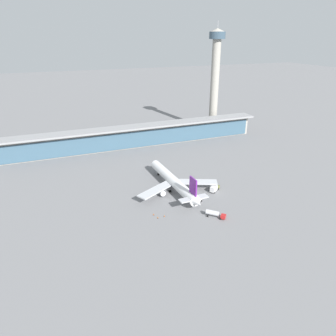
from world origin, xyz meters
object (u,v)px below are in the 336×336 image
object	(u,v)px
safety_cone_alpha	(164,216)
safety_cone_delta	(158,217)
control_tower	(215,75)
service_truck_near_nose_olive	(214,188)
airliner_on_stand	(174,182)
service_truck_mid_apron_red	(215,214)
service_truck_under_wing_white	(199,200)
safety_cone_charlie	(154,214)
safety_cone_bravo	(197,201)

from	to	relation	value
safety_cone_alpha	safety_cone_delta	xyz separation A→B (m)	(-3.07, -0.18, 0.00)
control_tower	safety_cone_alpha	world-z (taller)	control_tower
service_truck_near_nose_olive	safety_cone_delta	world-z (taller)	service_truck_near_nose_olive
airliner_on_stand	service_truck_mid_apron_red	size ratio (longest dim) A/B	7.34
safety_cone_alpha	service_truck_under_wing_white	bearing A→B (deg)	17.02
control_tower	airliner_on_stand	bearing A→B (deg)	-129.22
safety_cone_charlie	safety_cone_delta	bearing A→B (deg)	-74.65
service_truck_under_wing_white	safety_cone_delta	size ratio (longest dim) A/B	4.69
service_truck_near_nose_olive	safety_cone_delta	size ratio (longest dim) A/B	10.36
airliner_on_stand	safety_cone_delta	world-z (taller)	airliner_on_stand
airliner_on_stand	safety_cone_delta	size ratio (longest dim) A/B	80.77
airliner_on_stand	safety_cone_charlie	world-z (taller)	airliner_on_stand
safety_cone_bravo	airliner_on_stand	bearing A→B (deg)	110.55
service_truck_mid_apron_red	safety_cone_alpha	bearing A→B (deg)	156.82
safety_cone_alpha	control_tower	bearing A→B (deg)	52.10
service_truck_under_wing_white	safety_cone_charlie	bearing A→B (deg)	-172.27
service_truck_near_nose_olive	control_tower	xyz separation A→B (m)	(52.07, 95.37, 42.98)
airliner_on_stand	service_truck_mid_apron_red	xyz separation A→B (m)	(6.41, -30.55, -3.04)
airliner_on_stand	service_truck_near_nose_olive	size ratio (longest dim) A/B	7.80
safety_cone_bravo	service_truck_mid_apron_red	bearing A→B (deg)	-87.19
airliner_on_stand	control_tower	distance (m)	118.49
airliner_on_stand	control_tower	xyz separation A→B (m)	(70.54, 86.42, 39.93)
service_truck_under_wing_white	safety_cone_bravo	xyz separation A→B (m)	(-0.56, 0.73, -0.56)
service_truck_under_wing_white	safety_cone_alpha	world-z (taller)	service_truck_under_wing_white
service_truck_mid_apron_red	safety_cone_alpha	xyz separation A→B (m)	(-20.18, 8.64, -1.39)
safety_cone_bravo	safety_cone_delta	size ratio (longest dim) A/B	1.00
service_truck_mid_apron_red	safety_cone_bravo	xyz separation A→B (m)	(-0.76, 15.49, -1.39)
control_tower	safety_cone_charlie	distance (m)	144.47
safety_cone_charlie	control_tower	bearing A→B (deg)	50.08
service_truck_mid_apron_red	service_truck_under_wing_white	bearing A→B (deg)	90.80
service_truck_mid_apron_red	safety_cone_charlie	size ratio (longest dim) A/B	11.00
safety_cone_alpha	safety_cone_charlie	size ratio (longest dim) A/B	1.00
service_truck_near_nose_olive	safety_cone_bravo	size ratio (longest dim) A/B	10.36
service_truck_under_wing_white	safety_cone_bravo	size ratio (longest dim) A/B	4.69
service_truck_under_wing_white	service_truck_mid_apron_red	xyz separation A→B (m)	(0.21, -14.76, 0.83)
service_truck_under_wing_white	safety_cone_alpha	size ratio (longest dim) A/B	4.69
airliner_on_stand	service_truck_near_nose_olive	distance (m)	20.75
service_truck_near_nose_olive	service_truck_mid_apron_red	bearing A→B (deg)	-119.19
service_truck_mid_apron_red	control_tower	bearing A→B (deg)	61.26
safety_cone_bravo	safety_cone_delta	bearing A→B (deg)	-162.64
control_tower	safety_cone_bravo	xyz separation A→B (m)	(-64.90, -101.48, -44.35)
service_truck_near_nose_olive	safety_cone_bravo	distance (m)	14.28
service_truck_near_nose_olive	safety_cone_charlie	bearing A→B (deg)	-164.42
service_truck_mid_apron_red	safety_cone_delta	distance (m)	24.78
service_truck_mid_apron_red	safety_cone_bravo	distance (m)	15.57
service_truck_near_nose_olive	service_truck_mid_apron_red	world-z (taller)	service_truck_near_nose_olive
service_truck_under_wing_white	safety_cone_charlie	xyz separation A→B (m)	(-23.89, -3.24, -0.56)
service_truck_near_nose_olive	service_truck_under_wing_white	size ratio (longest dim) A/B	2.21
safety_cone_delta	service_truck_mid_apron_red	bearing A→B (deg)	-20.00
safety_cone_bravo	control_tower	bearing A→B (deg)	57.40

